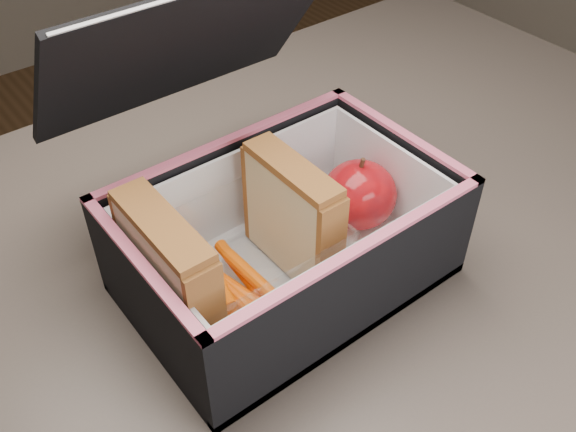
{
  "coord_description": "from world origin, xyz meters",
  "views": [
    {
      "loc": [
        -0.23,
        -0.3,
        1.18
      ],
      "look_at": [
        0.02,
        0.02,
        0.81
      ],
      "focal_mm": 40.0,
      "sensor_mm": 36.0,
      "label": 1
    }
  ],
  "objects": [
    {
      "name": "plastic_tub",
      "position": [
        -0.04,
        0.02,
        0.8
      ],
      "size": [
        0.17,
        0.12,
        0.07
      ],
      "primitive_type": null,
      "color": "white",
      "rests_on": "lunch_bag"
    },
    {
      "name": "lunch_bag",
      "position": [
        0.01,
        0.02,
        0.81
      ],
      "size": [
        0.27,
        0.29,
        0.24
      ],
      "color": "black",
      "rests_on": "kitchen_table"
    },
    {
      "name": "sandwich_right",
      "position": [
        0.02,
        0.02,
        0.82
      ],
      "size": [
        0.03,
        0.1,
        0.11
      ],
      "color": "#C9B685",
      "rests_on": "plastic_tub"
    },
    {
      "name": "kitchen_table",
      "position": [
        0.0,
        0.0,
        0.66
      ],
      "size": [
        1.2,
        0.8,
        0.75
      ],
      "color": "#52463E",
      "rests_on": "ground"
    },
    {
      "name": "paper_napkin",
      "position": [
        0.1,
        0.01,
        0.77
      ],
      "size": [
        0.08,
        0.08,
        0.01
      ],
      "primitive_type": "cube",
      "rotation": [
        0.0,
        0.0,
        0.1
      ],
      "color": "white",
      "rests_on": "lunch_bag"
    },
    {
      "name": "red_apple",
      "position": [
        0.1,
        0.02,
        0.8
      ],
      "size": [
        0.08,
        0.08,
        0.07
      ],
      "rotation": [
        0.0,
        0.0,
        -0.15
      ],
      "color": "maroon",
      "rests_on": "paper_napkin"
    },
    {
      "name": "carrot_sticks",
      "position": [
        -0.05,
        0.01,
        0.78
      ],
      "size": [
        0.05,
        0.13,
        0.03
      ],
      "color": "#D24C0C",
      "rests_on": "plastic_tub"
    },
    {
      "name": "sandwich_left",
      "position": [
        -0.1,
        0.02,
        0.82
      ],
      "size": [
        0.03,
        0.1,
        0.12
      ],
      "color": "#C9B685",
      "rests_on": "plastic_tub"
    }
  ]
}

